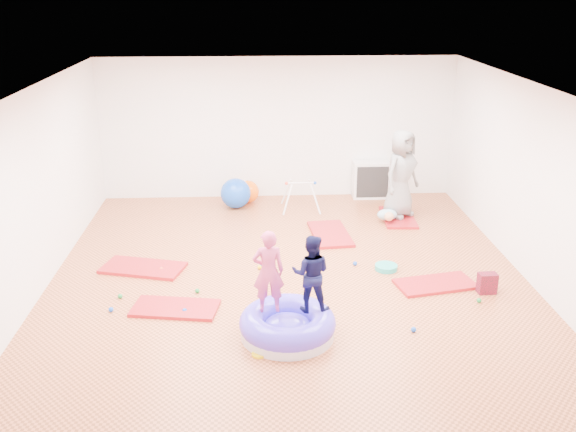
{
  "coord_description": "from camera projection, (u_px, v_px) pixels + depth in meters",
  "views": [
    {
      "loc": [
        -0.48,
        -8.52,
        4.13
      ],
      "look_at": [
        0.0,
        0.3,
        0.9
      ],
      "focal_mm": 40.0,
      "sensor_mm": 36.0,
      "label": 1
    }
  ],
  "objects": [
    {
      "name": "gym_mat_mid_left",
      "position": [
        143.0,
        268.0,
        9.78
      ],
      "size": [
        1.35,
        0.92,
        0.05
      ],
      "primitive_type": "cube",
      "rotation": [
        0.0,
        0.0,
        -0.27
      ],
      "color": "#9D1303",
      "rests_on": "ground"
    },
    {
      "name": "yellow_toy",
      "position": [
        259.0,
        354.0,
        7.53
      ],
      "size": [
        0.18,
        0.18,
        0.03
      ],
      "primitive_type": "cylinder",
      "color": "#E6C504",
      "rests_on": "ground"
    },
    {
      "name": "child_navy",
      "position": [
        311.0,
        270.0,
        7.78
      ],
      "size": [
        0.54,
        0.46,
        0.99
      ],
      "primitive_type": "imported",
      "rotation": [
        0.0,
        0.0,
        2.95
      ],
      "color": "#0C0E33",
      "rests_on": "inflatable_cushion"
    },
    {
      "name": "cube_shelf",
      "position": [
        371.0,
        180.0,
        12.95
      ],
      "size": [
        0.74,
        0.36,
        0.74
      ],
      "color": "white",
      "rests_on": "ground"
    },
    {
      "name": "inflatable_cushion",
      "position": [
        288.0,
        325.0,
        7.9
      ],
      "size": [
        1.2,
        1.2,
        0.38
      ],
      "rotation": [
        0.0,
        0.0,
        -0.04
      ],
      "color": "silver",
      "rests_on": "ground"
    },
    {
      "name": "backpack",
      "position": [
        487.0,
        283.0,
        9.0
      ],
      "size": [
        0.26,
        0.17,
        0.3
      ],
      "primitive_type": "cube",
      "rotation": [
        0.0,
        0.0,
        0.05
      ],
      "color": "maroon",
      "rests_on": "ground"
    },
    {
      "name": "balance_disc",
      "position": [
        386.0,
        267.0,
        9.77
      ],
      "size": [
        0.34,
        0.34,
        0.08
      ],
      "primitive_type": "cylinder",
      "color": "#23AF9E",
      "rests_on": "ground"
    },
    {
      "name": "adult_caregiver",
      "position": [
        401.0,
        174.0,
        11.65
      ],
      "size": [
        0.94,
        0.89,
        1.61
      ],
      "primitive_type": "imported",
      "rotation": [
        0.0,
        0.0,
        0.68
      ],
      "color": "gray",
      "rests_on": "gym_mat_rear_right"
    },
    {
      "name": "exercise_ball_orange",
      "position": [
        248.0,
        192.0,
        12.69
      ],
      "size": [
        0.45,
        0.45,
        0.45
      ],
      "primitive_type": "sphere",
      "color": "#FC610B",
      "rests_on": "ground"
    },
    {
      "name": "room",
      "position": [
        289.0,
        190.0,
        8.95
      ],
      "size": [
        7.01,
        8.01,
        2.81
      ],
      "color": "#C96E42",
      "rests_on": "ground"
    },
    {
      "name": "infant_play_gym",
      "position": [
        301.0,
        192.0,
        12.21
      ],
      "size": [
        0.73,
        0.69,
        0.56
      ],
      "rotation": [
        0.0,
        0.0,
        -0.17
      ],
      "color": "white",
      "rests_on": "ground"
    },
    {
      "name": "exercise_ball_blue",
      "position": [
        236.0,
        193.0,
        12.38
      ],
      "size": [
        0.58,
        0.58,
        0.58
      ],
      "primitive_type": "sphere",
      "color": "blue",
      "rests_on": "ground"
    },
    {
      "name": "gym_mat_right",
      "position": [
        435.0,
        284.0,
        9.26
      ],
      "size": [
        1.22,
        0.78,
        0.05
      ],
      "primitive_type": "cube",
      "rotation": [
        0.0,
        0.0,
        0.2
      ],
      "color": "#9D1303",
      "rests_on": "ground"
    },
    {
      "name": "child_pink",
      "position": [
        268.0,
        268.0,
        7.75
      ],
      "size": [
        0.4,
        0.28,
        1.06
      ],
      "primitive_type": "imported",
      "rotation": [
        0.0,
        0.0,
        3.2
      ],
      "color": "#CC4276",
      "rests_on": "inflatable_cushion"
    },
    {
      "name": "gym_mat_center_back",
      "position": [
        330.0,
        234.0,
        11.1
      ],
      "size": [
        0.71,
        1.26,
        0.05
      ],
      "primitive_type": "cube",
      "rotation": [
        0.0,
        0.0,
        1.66
      ],
      "color": "#9D1303",
      "rests_on": "ground"
    },
    {
      "name": "infant",
      "position": [
        388.0,
        215.0,
        11.61
      ],
      "size": [
        0.36,
        0.37,
        0.21
      ],
      "color": "#8DB8C8",
      "rests_on": "gym_mat_rear_right"
    },
    {
      "name": "gym_mat_rear_right",
      "position": [
        398.0,
        217.0,
        11.88
      ],
      "size": [
        0.62,
        1.16,
        0.05
      ],
      "primitive_type": "cube",
      "rotation": [
        0.0,
        0.0,
        1.52
      ],
      "color": "#9D1303",
      "rests_on": "ground"
    },
    {
      "name": "gym_mat_front_left",
      "position": [
        175.0,
        308.0,
        8.58
      ],
      "size": [
        1.21,
        0.75,
        0.05
      ],
      "primitive_type": "cube",
      "rotation": [
        0.0,
        0.0,
        -0.17
      ],
      "color": "#9D1303",
      "rests_on": "ground"
    },
    {
      "name": "ball_pit_balls",
      "position": [
        254.0,
        289.0,
        9.1
      ],
      "size": [
        5.05,
        2.13,
        0.07
      ],
      "color": "blue",
      "rests_on": "ground"
    }
  ]
}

